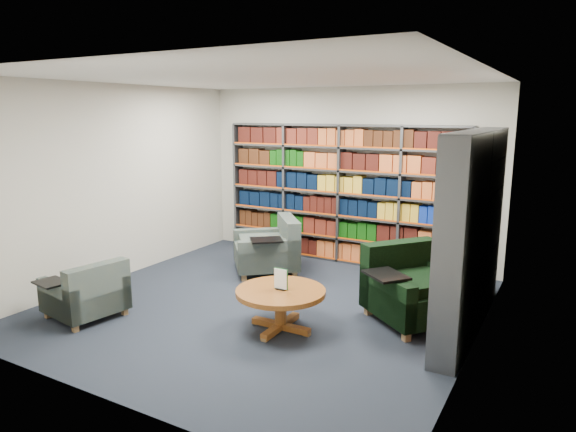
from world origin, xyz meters
The scene contains 7 objects.
room_shell centered at (0.00, 0.00, 1.40)m, with size 5.02×5.02×2.82m.
bookshelf_back centered at (0.00, 2.34, 1.10)m, with size 4.00×0.28×2.20m.
bookshelf_right centered at (2.34, 0.60, 1.10)m, with size 0.28×2.50×2.20m.
chair_teal_left centered at (-0.66, 1.27, 0.34)m, with size 1.28×1.28×0.83m.
chair_green_right centered at (1.72, 0.49, 0.35)m, with size 1.35×1.36×0.88m.
chair_teal_front centered at (-1.60, -1.36, 0.28)m, with size 0.89×0.97×0.70m.
coffee_table centered at (0.55, -0.53, 0.38)m, with size 1.00×1.00×0.70m.
Camera 1 is at (3.27, -5.20, 2.40)m, focal length 32.00 mm.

